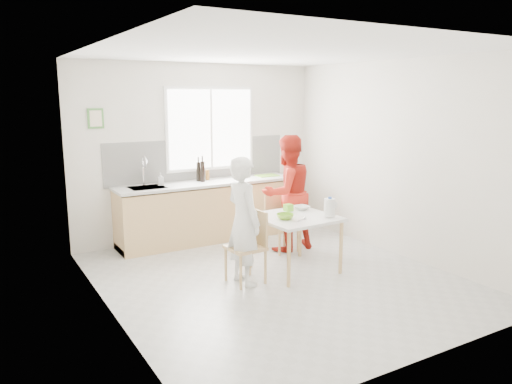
{
  "coord_description": "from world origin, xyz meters",
  "views": [
    {
      "loc": [
        -3.16,
        -4.89,
        2.22
      ],
      "look_at": [
        -0.17,
        0.2,
        1.07
      ],
      "focal_mm": 35.0,
      "sensor_mm": 36.0,
      "label": 1
    }
  ],
  "objects_px": {
    "milk_jug": "(330,207)",
    "bowl_green": "(285,216)",
    "dining_table": "(295,222)",
    "person_white": "(243,221)",
    "wine_bottle_a": "(203,171)",
    "chair_far": "(280,219)",
    "wine_bottle_b": "(199,171)",
    "bowl_white": "(302,208)",
    "chair_left": "(250,243)",
    "person_red": "(287,193)"
  },
  "relations": [
    {
      "from": "milk_jug",
      "to": "bowl_green",
      "type": "bearing_deg",
      "value": 156.27
    },
    {
      "from": "dining_table",
      "to": "bowl_green",
      "type": "height_order",
      "value": "bowl_green"
    },
    {
      "from": "bowl_green",
      "to": "person_white",
      "type": "bearing_deg",
      "value": 178.11
    },
    {
      "from": "milk_jug",
      "to": "wine_bottle_a",
      "type": "distance_m",
      "value": 2.26
    },
    {
      "from": "dining_table",
      "to": "chair_far",
      "type": "xyz_separation_m",
      "value": [
        0.31,
        0.83,
        -0.19
      ]
    },
    {
      "from": "bowl_green",
      "to": "dining_table",
      "type": "bearing_deg",
      "value": 17.12
    },
    {
      "from": "dining_table",
      "to": "wine_bottle_b",
      "type": "bearing_deg",
      "value": 103.44
    },
    {
      "from": "bowl_green",
      "to": "bowl_white",
      "type": "bearing_deg",
      "value": 34.05
    },
    {
      "from": "wine_bottle_a",
      "to": "bowl_white",
      "type": "bearing_deg",
      "value": -65.62
    },
    {
      "from": "chair_left",
      "to": "wine_bottle_a",
      "type": "relative_size",
      "value": 2.72
    },
    {
      "from": "chair_far",
      "to": "person_white",
      "type": "xyz_separation_m",
      "value": [
        -1.08,
        -0.87,
        0.31
      ]
    },
    {
      "from": "milk_jug",
      "to": "chair_far",
      "type": "bearing_deg",
      "value": 88.62
    },
    {
      "from": "bowl_white",
      "to": "milk_jug",
      "type": "bearing_deg",
      "value": -84.36
    },
    {
      "from": "person_white",
      "to": "bowl_white",
      "type": "relative_size",
      "value": 7.49
    },
    {
      "from": "chair_far",
      "to": "person_red",
      "type": "relative_size",
      "value": 0.5
    },
    {
      "from": "bowl_white",
      "to": "wine_bottle_a",
      "type": "xyz_separation_m",
      "value": [
        -0.72,
        1.59,
        0.34
      ]
    },
    {
      "from": "wine_bottle_b",
      "to": "wine_bottle_a",
      "type": "bearing_deg",
      "value": -70.03
    },
    {
      "from": "person_red",
      "to": "milk_jug",
      "type": "relative_size",
      "value": 6.92
    },
    {
      "from": "chair_left",
      "to": "bowl_green",
      "type": "relative_size",
      "value": 4.09
    },
    {
      "from": "person_white",
      "to": "wine_bottle_a",
      "type": "relative_size",
      "value": 4.77
    },
    {
      "from": "chair_far",
      "to": "milk_jug",
      "type": "distance_m",
      "value": 1.16
    },
    {
      "from": "chair_left",
      "to": "person_red",
      "type": "distance_m",
      "value": 1.42
    },
    {
      "from": "bowl_white",
      "to": "wine_bottle_b",
      "type": "bearing_deg",
      "value": 114.16
    },
    {
      "from": "wine_bottle_a",
      "to": "milk_jug",
      "type": "bearing_deg",
      "value": -69.97
    },
    {
      "from": "bowl_green",
      "to": "chair_far",
      "type": "bearing_deg",
      "value": 60.57
    },
    {
      "from": "person_white",
      "to": "bowl_white",
      "type": "bearing_deg",
      "value": -76.9
    },
    {
      "from": "chair_left",
      "to": "person_red",
      "type": "bearing_deg",
      "value": 124.37
    },
    {
      "from": "person_red",
      "to": "wine_bottle_a",
      "type": "relative_size",
      "value": 5.22
    },
    {
      "from": "person_red",
      "to": "wine_bottle_b",
      "type": "distance_m",
      "value": 1.45
    },
    {
      "from": "bowl_green",
      "to": "wine_bottle_b",
      "type": "bearing_deg",
      "value": 97.58
    },
    {
      "from": "bowl_white",
      "to": "person_red",
      "type": "bearing_deg",
      "value": 76.83
    },
    {
      "from": "chair_far",
      "to": "wine_bottle_a",
      "type": "xyz_separation_m",
      "value": [
        -0.74,
        1.02,
        0.62
      ]
    },
    {
      "from": "person_white",
      "to": "wine_bottle_b",
      "type": "distance_m",
      "value": 2.02
    },
    {
      "from": "dining_table",
      "to": "wine_bottle_a",
      "type": "xyz_separation_m",
      "value": [
        -0.43,
        1.85,
        0.44
      ]
    },
    {
      "from": "chair_left",
      "to": "person_white",
      "type": "height_order",
      "value": "person_white"
    },
    {
      "from": "person_white",
      "to": "wine_bottle_b",
      "type": "height_order",
      "value": "person_white"
    },
    {
      "from": "dining_table",
      "to": "bowl_white",
      "type": "bearing_deg",
      "value": 42.89
    },
    {
      "from": "bowl_white",
      "to": "wine_bottle_a",
      "type": "distance_m",
      "value": 1.77
    },
    {
      "from": "chair_far",
      "to": "person_white",
      "type": "bearing_deg",
      "value": -144.13
    },
    {
      "from": "person_red",
      "to": "milk_jug",
      "type": "height_order",
      "value": "person_red"
    },
    {
      "from": "dining_table",
      "to": "person_red",
      "type": "bearing_deg",
      "value": 62.83
    },
    {
      "from": "chair_left",
      "to": "bowl_white",
      "type": "relative_size",
      "value": 4.27
    },
    {
      "from": "person_white",
      "to": "person_red",
      "type": "height_order",
      "value": "person_red"
    },
    {
      "from": "person_white",
      "to": "person_red",
      "type": "bearing_deg",
      "value": -57.63
    },
    {
      "from": "chair_far",
      "to": "person_white",
      "type": "distance_m",
      "value": 1.42
    },
    {
      "from": "chair_far",
      "to": "wine_bottle_a",
      "type": "bearing_deg",
      "value": 122.78
    },
    {
      "from": "person_red",
      "to": "bowl_white",
      "type": "distance_m",
      "value": 0.56
    },
    {
      "from": "bowl_green",
      "to": "person_red",
      "type": "bearing_deg",
      "value": 54.79
    },
    {
      "from": "person_red",
      "to": "milk_jug",
      "type": "bearing_deg",
      "value": 82.98
    },
    {
      "from": "person_white",
      "to": "person_red",
      "type": "xyz_separation_m",
      "value": [
        1.18,
        0.84,
        0.07
      ]
    }
  ]
}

